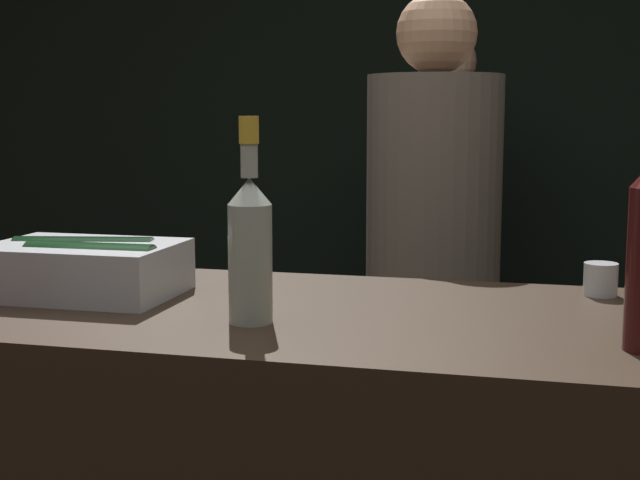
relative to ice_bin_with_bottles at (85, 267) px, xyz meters
name	(u,v)px	position (x,y,z in m)	size (l,w,h in m)	color
wall_back_chalkboard	(453,111)	(0.46, 2.30, 0.30)	(6.40, 0.06, 2.80)	black
ice_bin_with_bottles	(85,267)	(0.00, 0.00, 0.00)	(0.35, 0.25, 0.11)	#B7BABF
candle_votive	(601,279)	(0.96, 0.24, -0.02)	(0.06, 0.06, 0.06)	silver
rose_wine_bottle	(250,241)	(0.38, -0.14, 0.08)	(0.07, 0.07, 0.34)	#9EA899
person_in_hoodie	(432,280)	(0.56, 0.83, -0.15)	(0.36, 0.36, 1.70)	black
person_blond_tee	(443,243)	(0.50, 1.67, -0.17)	(0.38, 0.38, 1.67)	black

